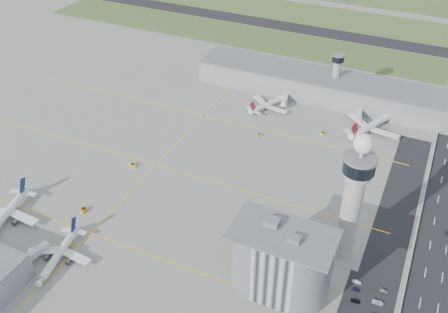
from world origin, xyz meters
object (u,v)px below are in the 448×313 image
at_px(jet_bridge_far_1, 359,112).
at_px(car_lot_5, 357,282).
at_px(control_tower, 354,194).
at_px(admin_building, 281,261).
at_px(car_lot_10, 378,302).
at_px(airplane_near_b, 3,212).
at_px(tug_2, 68,245).
at_px(jet_bridge_far_0, 286,97).
at_px(tug_1, 84,210).
at_px(tug_3, 133,165).
at_px(airplane_near_c, 57,252).
at_px(car_lot_4, 356,289).
at_px(tug_4, 259,135).
at_px(car_hw_1, 446,233).
at_px(car_lot_3, 355,301).
at_px(tug_5, 323,133).
at_px(airplane_far_b, 374,121).
at_px(secondary_tower, 336,72).
at_px(car_lot_11, 384,291).
at_px(jet_bridge_near_2, 22,265).
at_px(airplane_far_a, 270,101).

bearing_deg(jet_bridge_far_1, car_lot_5, 2.22).
distance_m(control_tower, admin_building, 41.10).
bearing_deg(car_lot_10, airplane_near_b, 91.66).
bearing_deg(tug_2, car_lot_10, -117.67).
bearing_deg(car_lot_5, tug_2, 96.11).
bearing_deg(car_lot_5, admin_building, 108.28).
bearing_deg(tug_2, admin_building, -117.89).
bearing_deg(car_lot_5, jet_bridge_far_0, 20.71).
distance_m(jet_bridge_far_1, car_lot_5, 141.56).
bearing_deg(tug_1, admin_building, 6.72).
relative_size(tug_3, car_lot_5, 0.97).
relative_size(airplane_near_c, car_lot_4, 11.38).
bearing_deg(jet_bridge_far_1, airplane_near_b, -48.10).
relative_size(tug_4, car_hw_1, 0.83).
xyz_separation_m(tug_1, car_lot_10, (144.98, 5.11, -0.41)).
bearing_deg(car_lot_3, tug_5, 12.59).
distance_m(airplane_far_b, tug_5, 32.96).
distance_m(secondary_tower, car_lot_10, 175.80).
distance_m(airplane_near_b, tug_5, 185.45).
relative_size(airplane_near_c, tug_2, 9.94).
distance_m(tug_3, car_lot_11, 147.84).
bearing_deg(secondary_tower, tug_2, -111.25).
relative_size(car_lot_4, car_lot_5, 0.88).
bearing_deg(car_lot_10, secondary_tower, 13.72).
height_order(secondary_tower, jet_bridge_near_2, secondary_tower).
relative_size(admin_building, tug_3, 11.85).
height_order(airplane_near_b, car_lot_5, airplane_near_b).
relative_size(airplane_far_b, car_lot_3, 11.62).
distance_m(airplane_far_a, tug_1, 145.22).
xyz_separation_m(tug_3, tug_4, (53.18, 59.16, -0.20)).
bearing_deg(tug_2, airplane_near_c, 153.01).
bearing_deg(admin_building, car_lot_11, 20.75).
bearing_deg(jet_bridge_far_1, tug_5, -36.01).
distance_m(airplane_near_c, car_lot_3, 130.56).
xyz_separation_m(tug_3, car_lot_11, (144.81, -29.75, -0.48)).
bearing_deg(airplane_near_b, tug_1, 113.31).
bearing_deg(jet_bridge_far_1, airplane_near_c, -37.51).
distance_m(airplane_near_b, tug_4, 149.65).
xyz_separation_m(airplane_near_b, jet_bridge_far_0, (85.22, 172.45, -3.02)).
xyz_separation_m(control_tower, admin_building, (-20.01, -30.00, -19.74)).
bearing_deg(tug_2, jet_bridge_far_0, -54.14).
bearing_deg(tug_1, airplane_far_b, 58.50).
distance_m(airplane_near_c, car_lot_11, 142.77).
height_order(jet_bridge_far_1, tug_2, jet_bridge_far_1).
bearing_deg(control_tower, car_hw_1, 38.25).
relative_size(control_tower, tug_2, 17.57).
distance_m(jet_bridge_far_0, tug_1, 160.25).
xyz_separation_m(admin_building, tug_4, (-50.20, 104.60, -14.48)).
bearing_deg(tug_4, control_tower, 178.23).
bearing_deg(tug_2, jet_bridge_far_1, -68.24).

